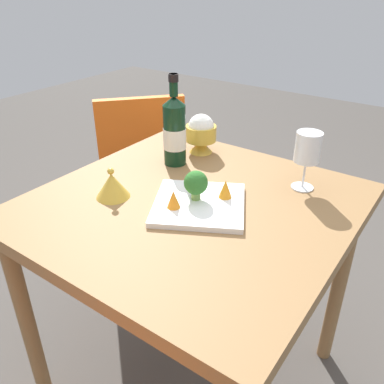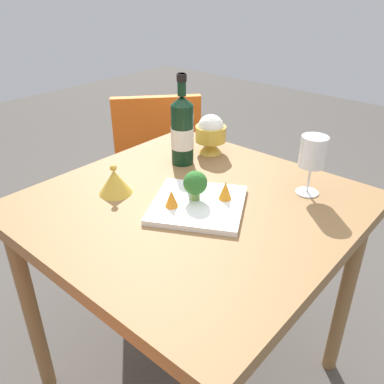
% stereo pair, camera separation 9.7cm
% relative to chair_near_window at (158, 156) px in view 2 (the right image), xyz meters
% --- Properties ---
extents(ground_plane, '(8.00, 8.00, 0.00)m').
position_rel_chair_near_window_xyz_m(ground_plane, '(-0.51, -0.67, -0.53)').
color(ground_plane, '#4C4742').
extents(dining_table, '(0.87, 0.87, 0.75)m').
position_rel_chair_near_window_xyz_m(dining_table, '(-0.51, -0.67, 0.13)').
color(dining_table, olive).
rests_on(dining_table, ground_plane).
extents(chair_near_window, '(0.56, 0.56, 0.85)m').
position_rel_chair_near_window_xyz_m(chair_near_window, '(0.00, 0.00, 0.00)').
color(chair_near_window, orange).
rests_on(chair_near_window, ground_plane).
extents(wine_bottle, '(0.08, 0.08, 0.30)m').
position_rel_chair_near_window_xyz_m(wine_bottle, '(-0.33, -0.47, 0.34)').
color(wine_bottle, black).
rests_on(wine_bottle, dining_table).
extents(wine_glass, '(0.08, 0.08, 0.18)m').
position_rel_chair_near_window_xyz_m(wine_glass, '(-0.25, -0.90, 0.35)').
color(wine_glass, white).
rests_on(wine_glass, dining_table).
extents(rice_bowl, '(0.11, 0.11, 0.14)m').
position_rel_chair_near_window_xyz_m(rice_bowl, '(-0.20, -0.49, 0.30)').
color(rice_bowl, gold).
rests_on(rice_bowl, dining_table).
extents(rice_bowl_lid, '(0.10, 0.10, 0.09)m').
position_rel_chair_near_window_xyz_m(rice_bowl_lid, '(-0.63, -0.47, 0.26)').
color(rice_bowl_lid, gold).
rests_on(rice_bowl_lid, dining_table).
extents(serving_plate, '(0.34, 0.34, 0.02)m').
position_rel_chair_near_window_xyz_m(serving_plate, '(-0.53, -0.71, 0.23)').
color(serving_plate, white).
rests_on(serving_plate, dining_table).
extents(broccoli_floret, '(0.07, 0.07, 0.09)m').
position_rel_chair_near_window_xyz_m(broccoli_floret, '(-0.52, -0.69, 0.29)').
color(broccoli_floret, '#729E4C').
rests_on(broccoli_floret, serving_plate).
extents(carrot_garnish_left, '(0.04, 0.04, 0.05)m').
position_rel_chair_near_window_xyz_m(carrot_garnish_left, '(-0.59, -0.67, 0.27)').
color(carrot_garnish_left, orange).
rests_on(carrot_garnish_left, serving_plate).
extents(carrot_garnish_right, '(0.04, 0.04, 0.05)m').
position_rel_chair_near_window_xyz_m(carrot_garnish_right, '(-0.46, -0.75, 0.27)').
color(carrot_garnish_right, orange).
rests_on(carrot_garnish_right, serving_plate).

